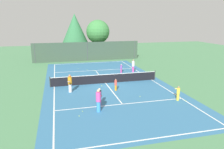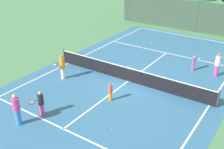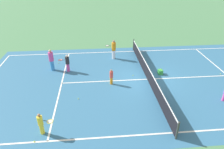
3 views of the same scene
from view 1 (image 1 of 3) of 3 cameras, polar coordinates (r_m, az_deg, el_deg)
ground_plane at (r=24.00m, az=-1.72°, el=-2.27°), size 80.00×80.00×0.00m
court_surface at (r=24.00m, az=-1.72°, el=-2.27°), size 13.00×25.00×0.01m
tennis_net at (r=23.86m, az=-1.72°, el=-1.10°), size 11.90×0.10×1.10m
perimeter_fence at (r=37.18m, az=-6.48°, el=6.04°), size 18.00×0.12×3.20m
tree_0 at (r=41.16m, az=-9.77°, el=11.91°), size 4.65×4.65×7.92m
tree_1 at (r=41.06m, az=-3.74°, el=11.18°), size 4.31×4.31×6.85m
player_0 at (r=28.56m, az=2.44°, el=1.65°), size 0.56×0.82×1.16m
player_1 at (r=16.44m, az=-3.58°, el=-6.81°), size 0.38×0.38×1.78m
player_2 at (r=21.14m, az=-11.01°, el=-2.26°), size 0.53×0.96×1.76m
player_3 at (r=21.34m, az=0.99°, el=-2.69°), size 0.25×0.25×1.18m
player_4 at (r=29.00m, az=5.60°, el=2.34°), size 0.69×0.92×1.71m
player_5 at (r=17.73m, az=-3.29°, el=-5.79°), size 0.42×0.89×1.44m
player_6 at (r=19.60m, az=16.99°, el=-4.68°), size 0.48×0.86×1.28m
ball_crate at (r=24.95m, az=-3.94°, el=-1.22°), size 0.42×0.33×0.43m
tennis_ball_0 at (r=29.60m, az=-4.68°, el=0.92°), size 0.07×0.07×0.07m
tennis_ball_1 at (r=22.94m, az=-2.76°, el=-2.98°), size 0.07×0.07×0.07m
tennis_ball_2 at (r=16.87m, az=-7.76°, el=-9.57°), size 0.07×0.07×0.07m
tennis_ball_3 at (r=31.33m, az=-8.90°, el=1.53°), size 0.07×0.07×0.07m
tennis_ball_4 at (r=30.48m, az=-6.60°, el=1.26°), size 0.07×0.07×0.07m
tennis_ball_5 at (r=19.97m, az=7.39°, el=-5.73°), size 0.07×0.07×0.07m
tennis_ball_6 at (r=19.84m, az=18.73°, el=-6.52°), size 0.07×0.07×0.07m
tennis_ball_7 at (r=16.15m, az=-8.64°, el=-10.73°), size 0.07×0.07×0.07m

